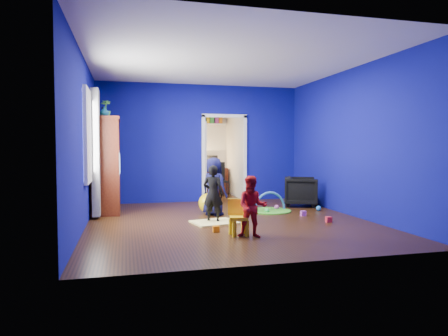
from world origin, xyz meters
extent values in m
cube|color=black|center=(0.00, 0.00, 0.00)|extent=(5.00, 5.50, 0.01)
cube|color=white|center=(0.00, 0.00, 2.90)|extent=(5.00, 5.50, 0.01)
cube|color=#0A0C7A|center=(0.00, 2.75, 1.45)|extent=(5.00, 0.02, 2.90)
cube|color=#0A0C7A|center=(0.00, -2.75, 1.45)|extent=(5.00, 0.02, 2.90)
cube|color=#0A0C7A|center=(-2.50, 0.00, 1.45)|extent=(0.02, 5.50, 2.90)
cube|color=#0A0C7A|center=(2.50, 0.00, 1.45)|extent=(0.02, 5.50, 2.90)
imported|color=black|center=(2.09, 1.41, 0.34)|extent=(0.96, 0.95, 0.67)
imported|color=black|center=(-0.30, -0.05, 0.52)|extent=(0.45, 0.41, 1.03)
imported|color=#0F193A|center=(-0.13, 0.66, 0.57)|extent=(0.64, 0.66, 1.15)
imported|color=#B51813|center=(0.00, -1.39, 0.46)|extent=(0.54, 0.47, 0.93)
imported|color=#0C4F60|center=(-2.22, 1.23, 2.06)|extent=(0.23, 0.23, 0.20)
imported|color=#38832F|center=(-2.22, 1.75, 2.15)|extent=(0.24, 0.24, 0.39)
cube|color=#3F110A|center=(-2.22, 1.53, 0.98)|extent=(0.58, 1.14, 1.96)
cube|color=silver|center=(-2.18, 1.53, 1.02)|extent=(0.46, 0.70, 0.54)
cube|color=#F2E07A|center=(-0.30, -0.15, 0.01)|extent=(0.86, 0.75, 0.03)
sphere|color=yellow|center=(-0.18, 0.91, 0.21)|extent=(0.42, 0.42, 0.42)
cube|color=yellow|center=(-0.15, -1.19, 0.25)|extent=(0.34, 0.34, 0.50)
cylinder|color=green|center=(1.12, 0.85, 0.01)|extent=(0.90, 0.90, 0.02)
torus|color=#3F8CD8|center=(1.12, 0.85, 0.02)|extent=(0.80, 0.24, 0.81)
cube|color=white|center=(-2.48, 0.35, 1.55)|extent=(0.03, 0.95, 1.55)
cube|color=slate|center=(-2.37, 0.90, 1.25)|extent=(0.14, 0.42, 2.40)
cube|color=white|center=(0.60, 2.75, 1.05)|extent=(1.16, 0.10, 2.10)
cube|color=#3D140A|center=(0.60, 4.26, 0.38)|extent=(0.88, 0.44, 0.75)
cube|color=black|center=(0.60, 4.38, 0.95)|extent=(0.40, 0.05, 0.32)
sphere|color=#FFD88C|center=(0.32, 4.32, 0.93)|extent=(0.14, 0.14, 0.14)
cube|color=black|center=(0.60, 3.30, 0.46)|extent=(0.40, 0.40, 0.92)
cube|color=white|center=(0.60, 4.37, 2.02)|extent=(0.88, 0.24, 0.04)
cube|color=red|center=(1.72, -0.57, 0.05)|extent=(0.10, 0.08, 0.10)
sphere|color=#277DDE|center=(2.17, 0.69, 0.06)|extent=(0.11, 0.11, 0.11)
cube|color=orange|center=(-0.44, -0.89, 0.05)|extent=(0.10, 0.08, 0.10)
sphere|color=green|center=(0.98, 0.65, 0.06)|extent=(0.11, 0.11, 0.11)
cube|color=#B745B9|center=(1.57, 0.17, 0.05)|extent=(0.10, 0.08, 0.10)
sphere|color=#CF4DAD|center=(1.35, 1.03, 0.06)|extent=(0.11, 0.11, 0.11)
camera|label=1|loc=(-1.83, -7.03, 1.35)|focal=32.00mm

